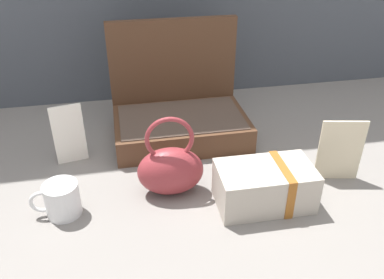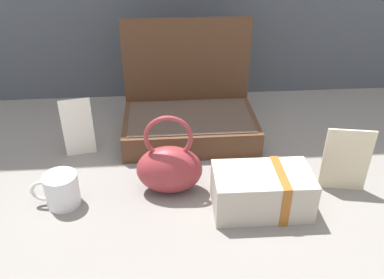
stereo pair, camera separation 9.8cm
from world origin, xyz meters
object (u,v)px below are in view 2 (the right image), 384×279
(teal_pouch_handbag, at_px, (169,168))
(cream_toiletry_bag, at_px, (263,191))
(poster_card_right, at_px, (78,128))
(info_card_left, at_px, (346,160))
(coffee_mug, at_px, (61,190))
(open_suitcase, at_px, (189,111))

(teal_pouch_handbag, relative_size, cream_toiletry_bag, 0.93)
(poster_card_right, bearing_deg, info_card_left, -28.51)
(coffee_mug, bearing_deg, cream_toiletry_bag, -6.38)
(coffee_mug, height_order, info_card_left, info_card_left)
(poster_card_right, bearing_deg, open_suitcase, 6.23)
(teal_pouch_handbag, height_order, coffee_mug, teal_pouch_handbag)
(cream_toiletry_bag, bearing_deg, poster_card_right, 149.23)
(teal_pouch_handbag, distance_m, cream_toiletry_bag, 0.23)
(open_suitcase, height_order, cream_toiletry_bag, open_suitcase)
(cream_toiletry_bag, bearing_deg, info_card_left, 15.24)
(coffee_mug, height_order, poster_card_right, poster_card_right)
(cream_toiletry_bag, relative_size, poster_card_right, 1.32)
(teal_pouch_handbag, relative_size, coffee_mug, 1.86)
(teal_pouch_handbag, xyz_separation_m, coffee_mug, (-0.26, -0.03, -0.03))
(poster_card_right, bearing_deg, cream_toiletry_bag, -41.59)
(open_suitcase, distance_m, cream_toiletry_bag, 0.41)
(coffee_mug, bearing_deg, poster_card_right, 87.46)
(teal_pouch_handbag, xyz_separation_m, info_card_left, (0.44, -0.03, 0.02))
(cream_toiletry_bag, bearing_deg, coffee_mug, 173.62)
(cream_toiletry_bag, relative_size, info_card_left, 1.34)
(poster_card_right, bearing_deg, coffee_mug, -103.36)
(teal_pouch_handbag, bearing_deg, open_suitcase, 76.55)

